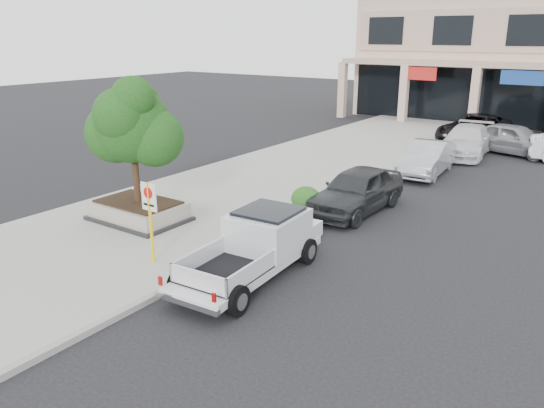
{
  "coord_description": "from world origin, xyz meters",
  "views": [
    {
      "loc": [
        7.55,
        -10.4,
        6.23
      ],
      "look_at": [
        -0.78,
        1.5,
        1.57
      ],
      "focal_mm": 35.0,
      "sensor_mm": 36.0,
      "label": 1
    }
  ],
  "objects_px": {
    "curb_car_b": "(427,158)",
    "lot_car_a": "(513,139)",
    "curb_car_c": "(466,141)",
    "planter": "(139,211)",
    "pickup_truck": "(249,249)",
    "planter_tree": "(138,125)",
    "curb_car_a": "(356,190)",
    "no_parking_sign": "(150,212)",
    "curb_car_d": "(474,129)"
  },
  "relations": [
    {
      "from": "no_parking_sign",
      "to": "curb_car_c",
      "type": "bearing_deg",
      "value": 81.28
    },
    {
      "from": "planter_tree",
      "to": "no_parking_sign",
      "type": "relative_size",
      "value": 1.74
    },
    {
      "from": "pickup_truck",
      "to": "curb_car_c",
      "type": "distance_m",
      "value": 18.66
    },
    {
      "from": "pickup_truck",
      "to": "planter",
      "type": "bearing_deg",
      "value": 164.48
    },
    {
      "from": "curb_car_c",
      "to": "curb_car_d",
      "type": "height_order",
      "value": "curb_car_d"
    },
    {
      "from": "planter",
      "to": "curb_car_a",
      "type": "height_order",
      "value": "curb_car_a"
    },
    {
      "from": "curb_car_a",
      "to": "curb_car_d",
      "type": "distance_m",
      "value": 15.95
    },
    {
      "from": "pickup_truck",
      "to": "curb_car_b",
      "type": "bearing_deg",
      "value": 86.59
    },
    {
      "from": "curb_car_d",
      "to": "no_parking_sign",
      "type": "bearing_deg",
      "value": -87.76
    },
    {
      "from": "curb_car_b",
      "to": "lot_car_a",
      "type": "distance_m",
      "value": 7.3
    },
    {
      "from": "pickup_truck",
      "to": "lot_car_a",
      "type": "relative_size",
      "value": 1.08
    },
    {
      "from": "planter",
      "to": "no_parking_sign",
      "type": "distance_m",
      "value": 3.91
    },
    {
      "from": "planter",
      "to": "no_parking_sign",
      "type": "relative_size",
      "value": 1.39
    },
    {
      "from": "curb_car_a",
      "to": "curb_car_c",
      "type": "xyz_separation_m",
      "value": [
        0.56,
        11.95,
        -0.02
      ]
    },
    {
      "from": "planter",
      "to": "pickup_truck",
      "type": "xyz_separation_m",
      "value": [
        5.69,
        -1.23,
        0.36
      ]
    },
    {
      "from": "curb_car_c",
      "to": "lot_car_a",
      "type": "relative_size",
      "value": 1.12
    },
    {
      "from": "planter",
      "to": "pickup_truck",
      "type": "relative_size",
      "value": 0.6
    },
    {
      "from": "curb_car_c",
      "to": "lot_car_a",
      "type": "xyz_separation_m",
      "value": [
        1.99,
        1.78,
        0.04
      ]
    },
    {
      "from": "curb_car_d",
      "to": "curb_car_b",
      "type": "bearing_deg",
      "value": -80.04
    },
    {
      "from": "lot_car_a",
      "to": "curb_car_a",
      "type": "bearing_deg",
      "value": -175.32
    },
    {
      "from": "planter",
      "to": "curb_car_a",
      "type": "relative_size",
      "value": 0.67
    },
    {
      "from": "pickup_truck",
      "to": "curb_car_b",
      "type": "xyz_separation_m",
      "value": [
        0.01,
        13.53,
        -0.08
      ]
    },
    {
      "from": "planter_tree",
      "to": "curb_car_b",
      "type": "height_order",
      "value": "planter_tree"
    },
    {
      "from": "planter_tree",
      "to": "planter",
      "type": "bearing_deg",
      "value": -131.03
    },
    {
      "from": "no_parking_sign",
      "to": "lot_car_a",
      "type": "bearing_deg",
      "value": 76.85
    },
    {
      "from": "curb_car_a",
      "to": "pickup_truck",
      "type": "bearing_deg",
      "value": -85.95
    },
    {
      "from": "pickup_truck",
      "to": "curb_car_c",
      "type": "bearing_deg",
      "value": 85.55
    },
    {
      "from": "planter_tree",
      "to": "lot_car_a",
      "type": "relative_size",
      "value": 0.81
    },
    {
      "from": "curb_car_c",
      "to": "pickup_truck",
      "type": "bearing_deg",
      "value": -96.07
    },
    {
      "from": "pickup_truck",
      "to": "curb_car_c",
      "type": "height_order",
      "value": "pickup_truck"
    },
    {
      "from": "curb_car_b",
      "to": "lot_car_a",
      "type": "height_order",
      "value": "lot_car_a"
    },
    {
      "from": "planter_tree",
      "to": "no_parking_sign",
      "type": "bearing_deg",
      "value": -38.79
    },
    {
      "from": "curb_car_c",
      "to": "lot_car_a",
      "type": "distance_m",
      "value": 2.68
    },
    {
      "from": "planter",
      "to": "no_parking_sign",
      "type": "xyz_separation_m",
      "value": [
        3.04,
        -2.18,
        1.16
      ]
    },
    {
      "from": "no_parking_sign",
      "to": "lot_car_a",
      "type": "height_order",
      "value": "no_parking_sign"
    },
    {
      "from": "pickup_truck",
      "to": "curb_car_d",
      "type": "distance_m",
      "value": 22.67
    },
    {
      "from": "curb_car_a",
      "to": "curb_car_c",
      "type": "bearing_deg",
      "value": 89.61
    },
    {
      "from": "no_parking_sign",
      "to": "planter",
      "type": "bearing_deg",
      "value": 144.34
    },
    {
      "from": "pickup_truck",
      "to": "curb_car_d",
      "type": "height_order",
      "value": "curb_car_d"
    },
    {
      "from": "planter_tree",
      "to": "pickup_truck",
      "type": "height_order",
      "value": "planter_tree"
    },
    {
      "from": "planter_tree",
      "to": "lot_car_a",
      "type": "xyz_separation_m",
      "value": [
        7.9,
        19.06,
        -2.58
      ]
    },
    {
      "from": "curb_car_b",
      "to": "lot_car_a",
      "type": "xyz_separation_m",
      "value": [
        2.34,
        6.92,
        0.08
      ]
    },
    {
      "from": "curb_car_d",
      "to": "lot_car_a",
      "type": "distance_m",
      "value": 3.47
    },
    {
      "from": "pickup_truck",
      "to": "curb_car_c",
      "type": "relative_size",
      "value": 0.97
    },
    {
      "from": "curb_car_b",
      "to": "lot_car_a",
      "type": "bearing_deg",
      "value": 67.15
    },
    {
      "from": "no_parking_sign",
      "to": "curb_car_c",
      "type": "height_order",
      "value": "no_parking_sign"
    },
    {
      "from": "no_parking_sign",
      "to": "curb_car_a",
      "type": "distance_m",
      "value": 8.09
    },
    {
      "from": "no_parking_sign",
      "to": "curb_car_a",
      "type": "bearing_deg",
      "value": 72.31
    },
    {
      "from": "lot_car_a",
      "to": "planter_tree",
      "type": "bearing_deg",
      "value": 172.7
    },
    {
      "from": "planter_tree",
      "to": "curb_car_a",
      "type": "xyz_separation_m",
      "value": [
        5.35,
        5.33,
        -2.6
      ]
    }
  ]
}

